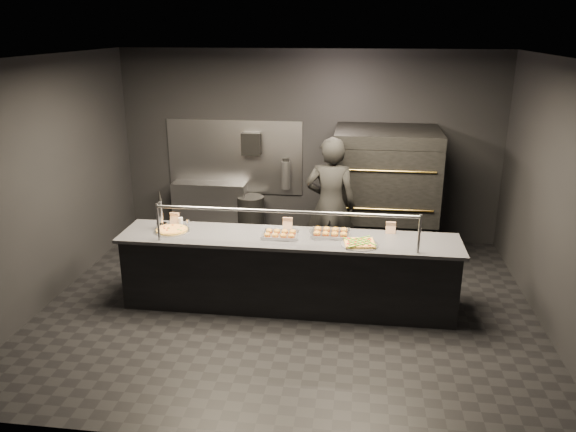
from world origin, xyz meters
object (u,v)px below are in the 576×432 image
Objects in this scene: prep_shelf at (210,209)px; round_pizza at (172,230)px; towel_dispenser at (251,144)px; slider_tray_b at (331,233)px; pizza_oven at (384,192)px; beer_tap at (161,218)px; service_counter at (288,271)px; trash_bin at (251,218)px; slider_tray_a at (280,234)px; worker at (330,205)px; square_pizza at (359,243)px; fire_extinguisher at (286,175)px.

round_pizza is at bearing -86.29° from prep_shelf.
slider_tray_b is (1.40, -2.26, -0.60)m from towel_dispenser.
pizza_oven is 3.80× the size of beer_tap.
service_counter is 8.17× the size of beer_tap.
beer_tap is at bearing -178.36° from slider_tray_b.
trash_bin is (0.00, -0.17, -1.19)m from towel_dispenser.
pizza_oven is 2.30m from slider_tray_a.
beer_tap reaches higher than prep_shelf.
worker reaches higher than trash_bin.
square_pizza is at bearing -9.04° from slider_tray_a.
slider_tray_a is (1.50, -2.32, 0.50)m from prep_shelf.
slider_tray_b is at bearing 141.28° from square_pizza.
fire_extinguisher is at bearing 115.20° from square_pizza.
prep_shelf is 3.43× the size of towel_dispenser.
slider_tray_b is (0.60, 0.13, 0.00)m from slider_tray_a.
square_pizza is (1.75, -2.54, -0.61)m from towel_dispenser.
round_pizza is 0.97× the size of slider_tray_a.
service_counter is 5.68× the size of trash_bin.
square_pizza is at bearing -9.97° from service_counter.
pizza_oven reaches higher than slider_tray_b.
pizza_oven is 2.65× the size of trash_bin.
worker is (1.34, -1.22, -0.59)m from towel_dispenser.
prep_shelf is 3.51m from square_pizza.
round_pizza is (0.15, -0.06, -0.13)m from beer_tap.
square_pizza is at bearing -99.69° from pizza_oven.
service_counter is 2.40m from trash_bin.
trash_bin is 0.37× the size of worker.
slider_tray_a reaches higher than trash_bin.
towel_dispenser is at bearing 5.71° from prep_shelf.
beer_tap is at bearing -146.85° from pizza_oven.
slider_tray_a is 0.61m from slider_tray_b.
square_pizza reaches higher than trash_bin.
worker is at bearing -38.05° from trash_bin.
service_counter is at bearing 170.03° from square_pizza.
pizza_oven reaches higher than service_counter.
prep_shelf is 2.81m from slider_tray_a.
beer_tap reaches higher than fire_extinguisher.
worker reaches higher than prep_shelf.
pizza_oven is 1.63m from fire_extinguisher.
slider_tray_b is (0.50, 0.13, 0.48)m from service_counter.
prep_shelf is 2.77× the size of square_pizza.
worker is at bearing 107.32° from square_pizza.
towel_dispenser is 2.59m from slider_tray_a.
worker is at bearing 31.69° from round_pizza.
worker reaches higher than pizza_oven.
square_pizza is at bearing 108.84° from worker.
slider_tray_a is at bearing -167.81° from slider_tray_b.
trash_bin is (-1.75, 2.37, -0.58)m from square_pizza.
fire_extinguisher is 2.43m from slider_tray_b.
round_pizza is (-1.10, -2.39, -0.12)m from fire_extinguisher.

